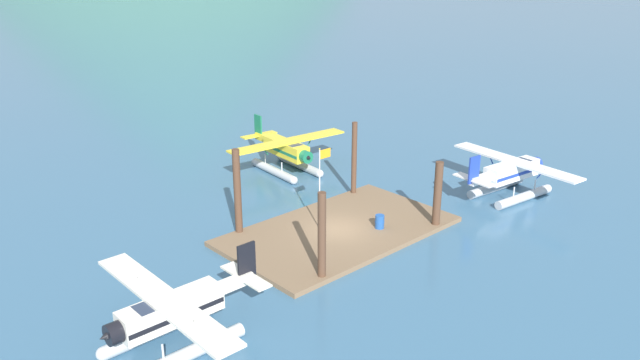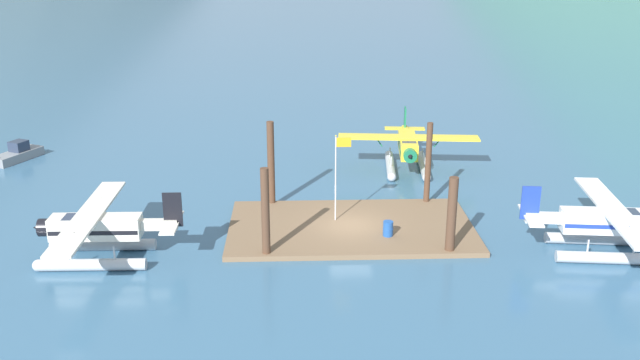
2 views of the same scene
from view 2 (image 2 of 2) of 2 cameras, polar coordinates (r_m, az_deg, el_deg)
name	(u,v)px [view 2 (image 2 of 2)]	position (r m, az deg, el deg)	size (l,w,h in m)	color
ground_plane	(351,229)	(41.37, 2.58, -4.12)	(1200.00, 1200.00, 0.00)	#38607F
dock_platform	(351,227)	(41.31, 2.58, -3.93)	(14.56, 8.42, 0.30)	brown
piling_near_left	(265,214)	(36.85, -4.55, -2.83)	(0.45, 0.45, 5.16)	#4C3323
piling_near_right	(452,217)	(37.90, 10.86, -3.01)	(0.52, 0.52, 4.51)	#4C3323
piling_far_left	(271,165)	(43.99, -4.08, 1.26)	(0.46, 0.46, 5.70)	#4C3323
piling_far_right	(428,165)	(44.64, 8.96, 1.25)	(0.38, 0.38, 5.57)	#4C3323
flagpole	(338,167)	(40.77, 1.50, 1.07)	(0.95, 0.10, 5.37)	silver
fuel_drum	(388,229)	(39.76, 5.67, -4.03)	(0.62, 0.62, 0.88)	#1E4C99
seaplane_yellow_bow_right	(408,150)	(51.99, 7.28, 2.51)	(10.49, 7.96, 3.84)	#B7BABF
seaplane_cream_port_aft	(96,233)	(38.78, -18.10, -4.22)	(7.98, 10.41, 3.84)	#B7BABF
seaplane_white_stbd_aft	(606,227)	(40.73, 22.64, -3.64)	(7.95, 10.49, 3.84)	#B7BABF
boat_grey_open_west	(18,154)	(59.30, -23.75, 2.00)	(3.18, 4.52, 1.50)	gray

